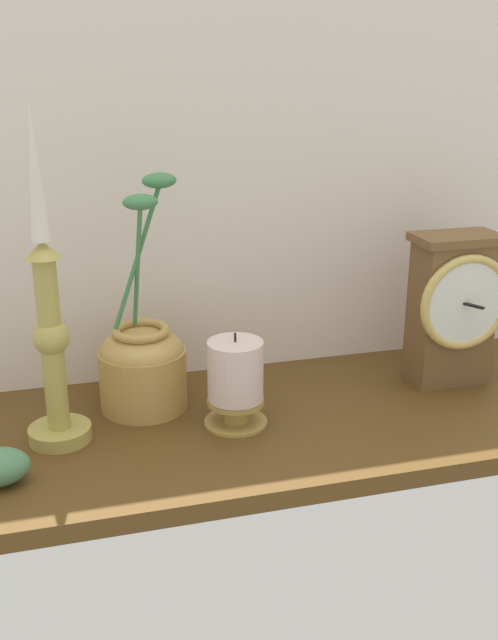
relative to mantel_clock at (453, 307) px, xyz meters
The scene contains 6 objects.
ground_plane 32.68cm from the mantel_clock, behind, with size 100.00×36.00×2.40cm, color #523616.
back_wall 39.20cm from the mantel_clock, 154.08° to the left, with size 120.00×2.00×65.00cm, color silver.
mantel_clock is the anchor object (origin of this frame).
candlestick_tall_left 56.40cm from the mantel_clock, behind, with size 7.85×7.85×41.65cm.
brass_vase_jar 45.03cm from the mantel_clock, behind, with size 11.90×11.90×32.04cm.
pillar_candle_front 34.52cm from the mantel_clock, behind, with size 8.34×8.34×12.72cm.
Camera 1 is at (-25.30, -85.27, 45.38)cm, focal length 41.34 mm.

